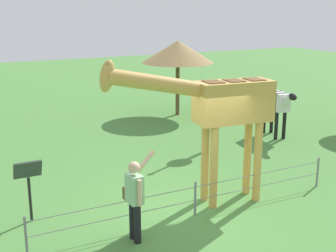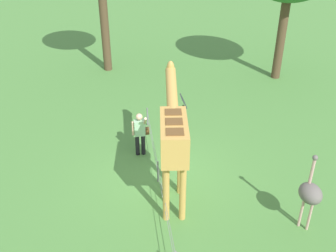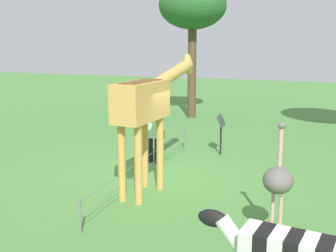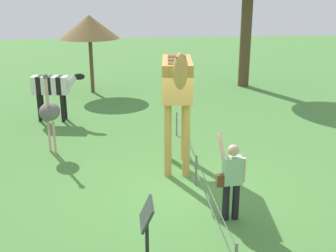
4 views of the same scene
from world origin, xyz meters
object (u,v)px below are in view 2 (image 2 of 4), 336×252
visitor (140,132)px  giraffe (173,134)px  ostrich (310,193)px  info_sign (183,105)px

visitor → giraffe: bearing=-162.2°
ostrich → info_sign: bearing=22.1°
visitor → info_sign: (1.59, -1.74, 0.05)m
giraffe → info_sign: size_ratio=2.93×
info_sign → ostrich: bearing=-157.9°
giraffe → info_sign: bearing=-13.9°
ostrich → info_sign: ostrich is taller
giraffe → ostrich: bearing=-117.3°
visitor → info_sign: bearing=-47.5°
giraffe → visitor: (2.36, 0.76, -1.30)m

